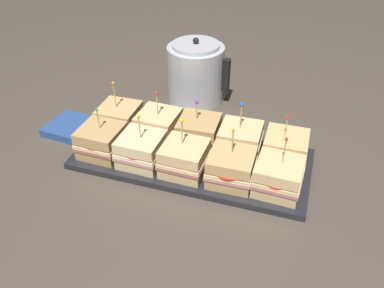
{
  "coord_description": "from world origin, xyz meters",
  "views": [
    {
      "loc": [
        0.28,
        -0.86,
        0.71
      ],
      "look_at": [
        0.0,
        0.0,
        0.06
      ],
      "focal_mm": 38.0,
      "sensor_mm": 36.0,
      "label": 1
    }
  ],
  "objects_px": {
    "serving_platter": "(192,159)",
    "sandwich_front_right": "(231,168)",
    "sandwich_back_center": "(199,132)",
    "sandwich_back_far_right": "(285,149)",
    "sandwich_front_left": "(141,150)",
    "sandwich_back_right": "(240,140)",
    "sandwich_back_far_left": "(120,119)",
    "sandwich_front_center": "(184,158)",
    "sandwich_front_far_left": "(102,141)",
    "sandwich_back_left": "(159,126)",
    "napkin_stack": "(70,127)",
    "kettle_steel": "(196,73)",
    "sandwich_front_far_right": "(278,177)"
  },
  "relations": [
    {
      "from": "sandwich_front_center",
      "to": "napkin_stack",
      "type": "height_order",
      "value": "sandwich_front_center"
    },
    {
      "from": "sandwich_front_right",
      "to": "kettle_steel",
      "type": "bearing_deg",
      "value": 118.56
    },
    {
      "from": "sandwich_front_far_left",
      "to": "sandwich_back_left",
      "type": "bearing_deg",
      "value": 44.5
    },
    {
      "from": "sandwich_front_center",
      "to": "sandwich_front_right",
      "type": "height_order",
      "value": "sandwich_front_center"
    },
    {
      "from": "sandwich_back_far_right",
      "to": "kettle_steel",
      "type": "relative_size",
      "value": 0.65
    },
    {
      "from": "sandwich_back_center",
      "to": "sandwich_back_far_right",
      "type": "distance_m",
      "value": 0.25
    },
    {
      "from": "sandwich_front_left",
      "to": "sandwich_back_far_right",
      "type": "xyz_separation_m",
      "value": [
        0.37,
        0.12,
        -0.0
      ]
    },
    {
      "from": "sandwich_front_center",
      "to": "sandwich_back_center",
      "type": "bearing_deg",
      "value": 89.78
    },
    {
      "from": "sandwich_front_left",
      "to": "sandwich_back_center",
      "type": "xyz_separation_m",
      "value": [
        0.12,
        0.13,
        0.0
      ]
    },
    {
      "from": "sandwich_front_center",
      "to": "sandwich_front_left",
      "type": "bearing_deg",
      "value": 179.48
    },
    {
      "from": "sandwich_front_right",
      "to": "serving_platter",
      "type": "bearing_deg",
      "value": 153.03
    },
    {
      "from": "sandwich_back_far_left",
      "to": "sandwich_back_far_right",
      "type": "bearing_deg",
      "value": -0.03
    },
    {
      "from": "kettle_steel",
      "to": "sandwich_front_center",
      "type": "bearing_deg",
      "value": -76.73
    },
    {
      "from": "serving_platter",
      "to": "sandwich_front_far_left",
      "type": "distance_m",
      "value": 0.26
    },
    {
      "from": "sandwich_back_right",
      "to": "sandwich_back_far_right",
      "type": "height_order",
      "value": "sandwich_back_right"
    },
    {
      "from": "sandwich_front_far_right",
      "to": "sandwich_back_far_left",
      "type": "relative_size",
      "value": 0.95
    },
    {
      "from": "serving_platter",
      "to": "sandwich_front_far_left",
      "type": "height_order",
      "value": "sandwich_front_far_left"
    },
    {
      "from": "serving_platter",
      "to": "sandwich_front_right",
      "type": "height_order",
      "value": "sandwich_front_right"
    },
    {
      "from": "sandwich_back_center",
      "to": "kettle_steel",
      "type": "xyz_separation_m",
      "value": [
        -0.1,
        0.28,
        0.04
      ]
    },
    {
      "from": "sandwich_front_far_right",
      "to": "sandwich_back_left",
      "type": "height_order",
      "value": "same"
    },
    {
      "from": "sandwich_front_left",
      "to": "sandwich_back_right",
      "type": "bearing_deg",
      "value": 26.95
    },
    {
      "from": "sandwich_front_far_right",
      "to": "sandwich_back_center",
      "type": "distance_m",
      "value": 0.28
    },
    {
      "from": "serving_platter",
      "to": "sandwich_back_center",
      "type": "height_order",
      "value": "sandwich_back_center"
    },
    {
      "from": "sandwich_front_far_right",
      "to": "sandwich_back_far_left",
      "type": "bearing_deg",
      "value": 166.11
    },
    {
      "from": "sandwich_front_center",
      "to": "kettle_steel",
      "type": "bearing_deg",
      "value": 103.27
    },
    {
      "from": "sandwich_front_right",
      "to": "napkin_stack",
      "type": "bearing_deg",
      "value": 169.67
    },
    {
      "from": "sandwich_front_far_right",
      "to": "sandwich_front_left",
      "type": "bearing_deg",
      "value": -179.86
    },
    {
      "from": "serving_platter",
      "to": "sandwich_back_far_right",
      "type": "distance_m",
      "value": 0.26
    },
    {
      "from": "sandwich_front_left",
      "to": "kettle_steel",
      "type": "distance_m",
      "value": 0.41
    },
    {
      "from": "sandwich_front_center",
      "to": "sandwich_back_far_left",
      "type": "distance_m",
      "value": 0.28
    },
    {
      "from": "serving_platter",
      "to": "sandwich_back_left",
      "type": "height_order",
      "value": "sandwich_back_left"
    },
    {
      "from": "sandwich_back_left",
      "to": "sandwich_back_far_right",
      "type": "bearing_deg",
      "value": -0.24
    },
    {
      "from": "serving_platter",
      "to": "sandwich_front_far_left",
      "type": "relative_size",
      "value": 4.52
    },
    {
      "from": "sandwich_front_center",
      "to": "sandwich_back_center",
      "type": "relative_size",
      "value": 1.1
    },
    {
      "from": "sandwich_front_left",
      "to": "sandwich_back_far_right",
      "type": "height_order",
      "value": "sandwich_front_left"
    },
    {
      "from": "sandwich_back_far_left",
      "to": "sandwich_front_center",
      "type": "bearing_deg",
      "value": -26.63
    },
    {
      "from": "sandwich_front_far_left",
      "to": "sandwich_back_center",
      "type": "bearing_deg",
      "value": 26.77
    },
    {
      "from": "sandwich_back_right",
      "to": "sandwich_back_far_left",
      "type": "bearing_deg",
      "value": -179.77
    },
    {
      "from": "sandwich_front_center",
      "to": "sandwich_back_far_right",
      "type": "xyz_separation_m",
      "value": [
        0.25,
        0.12,
        -0.0
      ]
    },
    {
      "from": "sandwich_front_far_left",
      "to": "sandwich_front_left",
      "type": "relative_size",
      "value": 0.94
    },
    {
      "from": "sandwich_front_far_right",
      "to": "sandwich_back_far_left",
      "type": "height_order",
      "value": "sandwich_back_far_left"
    },
    {
      "from": "sandwich_back_center",
      "to": "sandwich_front_far_left",
      "type": "bearing_deg",
      "value": -153.23
    },
    {
      "from": "sandwich_back_center",
      "to": "sandwich_back_far_right",
      "type": "xyz_separation_m",
      "value": [
        0.25,
        -0.0,
        -0.0
      ]
    },
    {
      "from": "sandwich_front_left",
      "to": "kettle_steel",
      "type": "bearing_deg",
      "value": 86.5
    },
    {
      "from": "serving_platter",
      "to": "kettle_steel",
      "type": "bearing_deg",
      "value": 105.75
    },
    {
      "from": "sandwich_front_far_right",
      "to": "sandwich_front_center",
      "type": "bearing_deg",
      "value": -179.53
    },
    {
      "from": "kettle_steel",
      "to": "napkin_stack",
      "type": "height_order",
      "value": "kettle_steel"
    },
    {
      "from": "sandwich_front_center",
      "to": "sandwich_back_center",
      "type": "distance_m",
      "value": 0.13
    },
    {
      "from": "sandwich_front_far_left",
      "to": "sandwich_back_right",
      "type": "relative_size",
      "value": 0.89
    },
    {
      "from": "sandwich_back_left",
      "to": "kettle_steel",
      "type": "height_order",
      "value": "kettle_steel"
    }
  ]
}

